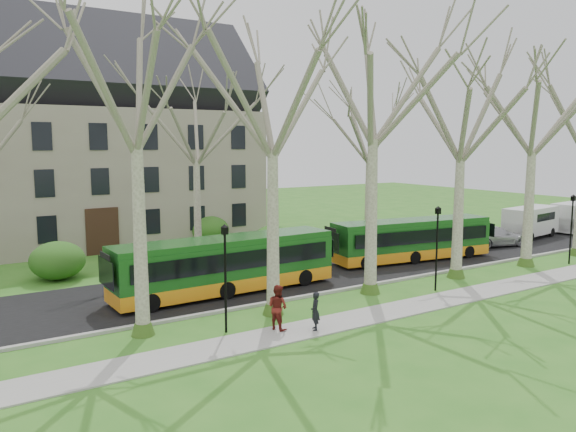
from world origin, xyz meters
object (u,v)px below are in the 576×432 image
object	(u,v)px
pedestrian_a	(315,311)
sedan	(494,236)
van_a	(531,222)
bus_follow	(412,239)
bus_lead	(226,264)
pedestrian_b	(278,307)

from	to	relation	value
pedestrian_a	sedan	bearing A→B (deg)	134.81
van_a	pedestrian_a	xyz separation A→B (m)	(-27.44, -9.04, -0.44)
bus_follow	pedestrian_a	size ratio (longest dim) A/B	7.01
bus_lead	pedestrian_a	size ratio (longest dim) A/B	7.46
van_a	pedestrian_b	size ratio (longest dim) A/B	3.04
bus_lead	pedestrian_b	world-z (taller)	bus_lead
sedan	van_a	distance (m)	5.68
bus_lead	van_a	bearing A→B (deg)	2.41
sedan	pedestrian_a	bearing A→B (deg)	120.43
pedestrian_a	van_a	bearing A→B (deg)	132.48
bus_lead	pedestrian_b	xyz separation A→B (m)	(-0.77, -6.22, -0.53)
bus_follow	pedestrian_a	bearing A→B (deg)	-141.47
bus_lead	bus_follow	world-z (taller)	bus_lead
bus_lead	sedan	size ratio (longest dim) A/B	2.26
bus_follow	van_a	xyz separation A→B (m)	(14.29, 1.22, -0.14)
sedan	pedestrian_b	bearing A→B (deg)	117.46
bus_lead	bus_follow	distance (m)	13.64
van_a	pedestrian_a	world-z (taller)	van_a
van_a	pedestrian_a	distance (m)	28.90
sedan	pedestrian_b	xyz separation A→B (m)	(-23.09, -7.32, 0.18)
bus_follow	pedestrian_a	world-z (taller)	bus_follow
bus_follow	van_a	bearing A→B (deg)	12.68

